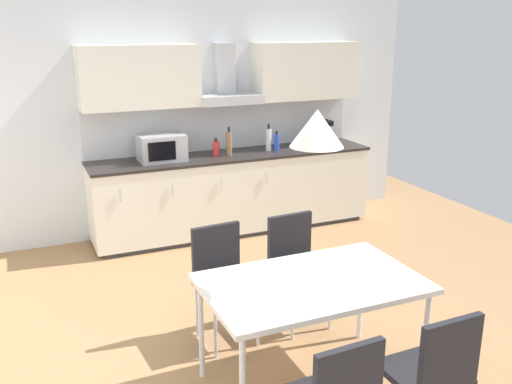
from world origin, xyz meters
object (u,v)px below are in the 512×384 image
object	(u,v)px
chair_far_right	(296,259)
pendant_lamp	(317,128)
dining_table	(312,288)
chair_far_left	(222,272)
bottle_red	(216,148)
bottle_brown	(229,143)
bottle_blue	(276,142)
chair_near_right	(434,368)
bottle_white	(269,139)
coffee_maker	(322,133)
microwave	(162,148)

from	to	relation	value
chair_far_right	pendant_lamp	bearing A→B (deg)	-110.66
dining_table	chair_far_left	distance (m)	0.88
bottle_red	bottle_brown	bearing A→B (deg)	-12.86
bottle_blue	bottle_red	size ratio (longest dim) A/B	1.12
bottle_brown	chair_far_right	xyz separation A→B (m)	(-0.24, -2.08, -0.50)
bottle_brown	chair_near_right	world-z (taller)	bottle_brown
bottle_white	chair_near_right	world-z (taller)	bottle_white
pendant_lamp	dining_table	bearing A→B (deg)	-90.00
chair_near_right	chair_far_left	bearing A→B (deg)	111.20
bottle_brown	chair_far_left	distance (m)	2.31
chair_far_left	coffee_maker	bearing A→B (deg)	46.22
bottle_brown	bottle_red	distance (m)	0.15
bottle_blue	chair_near_right	distance (m)	3.84
microwave	bottle_white	size ratio (longest dim) A/B	1.57
bottle_white	bottle_red	xyz separation A→B (m)	(-0.64, -0.02, -0.05)
chair_near_right	chair_far_right	size ratio (longest dim) A/B	1.00
bottle_red	dining_table	world-z (taller)	bottle_red
microwave	bottle_blue	xyz separation A→B (m)	(1.33, -0.02, -0.05)
bottle_red	chair_far_left	size ratio (longest dim) A/B	0.23
bottle_white	pendant_lamp	distance (m)	3.19
bottle_brown	bottle_red	bearing A→B (deg)	167.14
bottle_white	chair_far_right	world-z (taller)	bottle_white
bottle_white	bottle_brown	world-z (taller)	bottle_brown
bottle_brown	coffee_maker	bearing A→B (deg)	3.94
microwave	bottle_white	bearing A→B (deg)	-0.37
microwave	bottle_blue	world-z (taller)	microwave
bottle_blue	bottle_red	distance (m)	0.73
coffee_maker	chair_near_right	distance (m)	4.07
chair_near_right	bottle_brown	bearing A→B (deg)	86.34
bottle_red	dining_table	distance (m)	2.96
bottle_brown	chair_far_right	world-z (taller)	bottle_brown
microwave	chair_near_right	size ratio (longest dim) A/B	0.55
chair_far_right	dining_table	bearing A→B (deg)	-110.66
chair_near_right	chair_far_right	distance (m)	1.61
bottle_blue	chair_far_right	bearing A→B (deg)	-111.55
bottle_brown	bottle_red	xyz separation A→B (m)	(-0.14, 0.03, -0.05)
bottle_white	pendant_lamp	size ratio (longest dim) A/B	0.96
chair_far_left	chair_far_right	bearing A→B (deg)	0.01
coffee_maker	chair_near_right	size ratio (longest dim) A/B	0.34
bottle_red	pendant_lamp	xyz separation A→B (m)	(-0.40, -2.92, 0.74)
chair_far_left	pendant_lamp	bearing A→B (deg)	-68.65
bottle_blue	bottle_red	xyz separation A→B (m)	(-0.73, -0.00, -0.01)
chair_near_right	pendant_lamp	world-z (taller)	pendant_lamp
chair_far_left	bottle_white	bearing A→B (deg)	57.42
coffee_maker	dining_table	distance (m)	3.47
bottle_white	chair_far_right	xyz separation A→B (m)	(-0.74, -2.13, -0.50)
pendant_lamp	bottle_blue	bearing A→B (deg)	68.69
coffee_maker	chair_far_right	bearing A→B (deg)	-123.93
bottle_white	bottle_red	world-z (taller)	bottle_white
coffee_maker	dining_table	bearing A→B (deg)	-120.65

